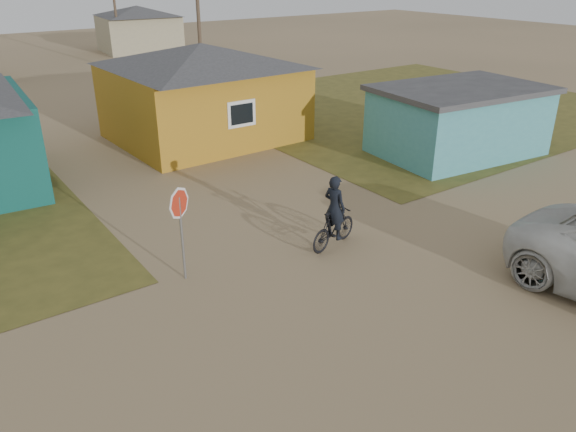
# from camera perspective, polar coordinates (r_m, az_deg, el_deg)

# --- Properties ---
(ground) EXTENTS (120.00, 120.00, 0.00)m
(ground) POSITION_cam_1_polar(r_m,az_deg,el_deg) (12.67, 11.73, -8.89)
(ground) COLOR #927854
(grass_ne) EXTENTS (20.00, 18.00, 0.00)m
(grass_ne) POSITION_cam_1_polar(r_m,az_deg,el_deg) (30.54, 12.46, 10.90)
(grass_ne) COLOR brown
(grass_ne) RESTS_ON ground
(house_yellow) EXTENTS (7.72, 6.76, 3.90)m
(house_yellow) POSITION_cam_1_polar(r_m,az_deg,el_deg) (23.98, -8.59, 12.49)
(house_yellow) COLOR #AC771A
(house_yellow) RESTS_ON ground
(shed_turquoise) EXTENTS (6.71, 4.93, 2.60)m
(shed_turquoise) POSITION_cam_1_polar(r_m,az_deg,el_deg) (22.81, 16.91, 9.32)
(shed_turquoise) COLOR teal
(shed_turquoise) RESTS_ON ground
(house_beige_east) EXTENTS (6.95, 6.05, 3.60)m
(house_beige_east) POSITION_cam_1_polar(r_m,az_deg,el_deg) (50.58, -14.92, 17.99)
(house_beige_east) COLOR tan
(house_beige_east) RESTS_ON ground
(utility_pole_near) EXTENTS (1.40, 0.20, 8.00)m
(utility_pole_near) POSITION_cam_1_polar(r_m,az_deg,el_deg) (32.54, -9.09, 19.35)
(utility_pole_near) COLOR brown
(utility_pole_near) RESTS_ON ground
(utility_pole_far) EXTENTS (1.40, 0.20, 8.00)m
(utility_pole_far) POSITION_cam_1_polar(r_m,az_deg,el_deg) (47.67, -17.25, 20.15)
(utility_pole_far) COLOR brown
(utility_pole_far) RESTS_ON ground
(stop_sign) EXTENTS (0.75, 0.16, 2.31)m
(stop_sign) POSITION_cam_1_polar(r_m,az_deg,el_deg) (12.85, -10.93, 0.38)
(stop_sign) COLOR gray
(stop_sign) RESTS_ON ground
(cyclist) EXTENTS (1.80, 0.89, 1.96)m
(cyclist) POSITION_cam_1_polar(r_m,az_deg,el_deg) (14.59, 4.70, -0.54)
(cyclist) COLOR black
(cyclist) RESTS_ON ground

